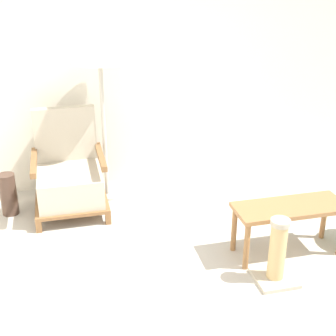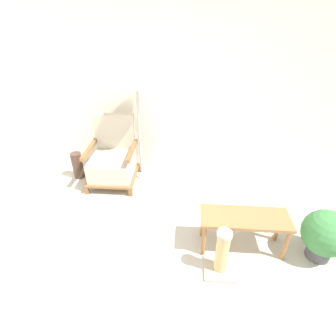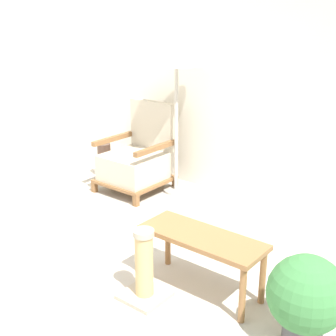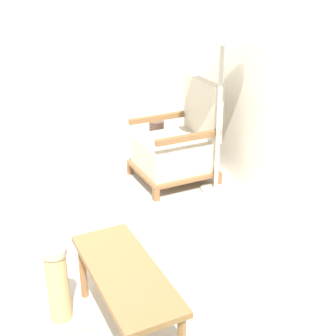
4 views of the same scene
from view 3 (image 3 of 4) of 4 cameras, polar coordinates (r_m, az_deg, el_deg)
ground_plane at (r=3.24m, az=-13.81°, el=-16.94°), size 14.00×14.00×0.00m
wall_back at (r=4.61m, az=10.75°, el=12.16°), size 8.00×0.06×2.70m
armchair at (r=4.99m, az=-3.78°, el=1.01°), size 0.65×0.68×0.93m
floor_lamp at (r=4.70m, az=1.05°, el=13.15°), size 0.52×0.52×1.57m
coffee_table at (r=3.21m, az=4.15°, el=-9.18°), size 0.88×0.34×0.43m
vase at (r=5.45m, az=-7.76°, el=0.92°), size 0.15×0.15×0.40m
potted_plant at (r=2.88m, az=16.49°, el=-14.81°), size 0.46×0.46×0.56m
scratching_post at (r=3.20m, az=-2.92°, el=-12.41°), size 0.30×0.30×0.51m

